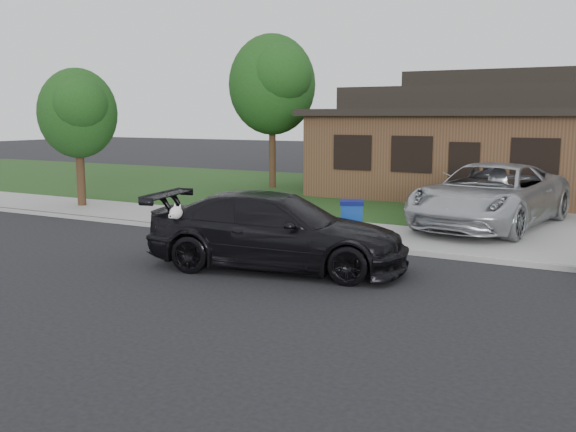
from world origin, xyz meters
The scene contains 11 objects.
ground centered at (0.00, 0.00, 0.00)m, with size 120.00×120.00×0.00m, color black.
sidewalk centered at (0.00, 5.00, 0.06)m, with size 60.00×3.00×0.12m, color gray.
curb centered at (0.00, 3.50, 0.06)m, with size 60.00×0.12×0.12m, color gray.
lawn centered at (0.00, 13.00, 0.07)m, with size 60.00×13.00×0.13m, color #193814.
driveway centered at (6.00, 10.00, 0.07)m, with size 4.50×13.00×0.14m, color gray.
sedan centered at (2.59, 0.91, 0.79)m, with size 5.74×3.22×1.57m.
minivan centered at (5.58, 7.45, 1.00)m, with size 2.85×6.17×1.72m, color #ADAFB4.
recycling_bin centered at (2.94, 4.05, 0.61)m, with size 0.75×0.75×0.96m.
house centered at (4.00, 15.00, 2.13)m, with size 12.60×8.60×4.65m.
tree_0 centered at (-4.34, 12.88, 4.48)m, with size 3.78×3.60×6.34m.
tree_2 centered at (-7.38, 5.11, 3.27)m, with size 2.73×2.60×4.59m.
Camera 1 is at (9.06, -10.44, 3.16)m, focal length 40.00 mm.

